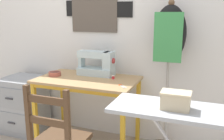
{
  "coord_description": "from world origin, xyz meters",
  "views": [
    {
      "loc": [
        1.13,
        -1.94,
        1.42
      ],
      "look_at": [
        0.29,
        0.28,
        0.88
      ],
      "focal_mm": 40.0,
      "sensor_mm": 36.0,
      "label": 1
    }
  ],
  "objects": [
    {
      "name": "wall_back",
      "position": [
        -0.0,
        0.68,
        1.28
      ],
      "size": [
        10.0,
        0.07,
        2.55
      ],
      "color": "silver",
      "rests_on": "ground_plane"
    },
    {
      "name": "fabric_bowl",
      "position": [
        -0.38,
        0.29,
        0.78
      ],
      "size": [
        0.13,
        0.13,
        0.04
      ],
      "color": "#B25647",
      "rests_on": "sewing_table"
    },
    {
      "name": "thread_spool_near_machine",
      "position": [
        0.26,
        0.37,
        0.78
      ],
      "size": [
        0.04,
        0.04,
        0.04
      ],
      "color": "red",
      "rests_on": "sewing_table"
    },
    {
      "name": "sewing_machine",
      "position": [
        0.04,
        0.48,
        0.88
      ],
      "size": [
        0.41,
        0.19,
        0.29
      ],
      "color": "silver",
      "rests_on": "sewing_table"
    },
    {
      "name": "ironing_board",
      "position": [
        1.13,
        -0.5,
        0.82
      ],
      "size": [
        1.06,
        0.34,
        0.87
      ],
      "color": "#ADB2B7",
      "rests_on": "ground_plane"
    },
    {
      "name": "storage_box",
      "position": [
        0.99,
        -0.51,
        0.92
      ],
      "size": [
        0.17,
        0.12,
        0.11
      ],
      "color": "beige",
      "rests_on": "ironing_board"
    },
    {
      "name": "sewing_table",
      "position": [
        0.0,
        0.29,
        0.66
      ],
      "size": [
        1.04,
        0.62,
        0.76
      ],
      "color": "tan",
      "rests_on": "ground_plane"
    },
    {
      "name": "filing_cabinet",
      "position": [
        -0.9,
        0.36,
        0.34
      ],
      "size": [
        0.45,
        0.46,
        0.67
      ],
      "color": "#93999E",
      "rests_on": "ground_plane"
    },
    {
      "name": "dress_form",
      "position": [
        0.79,
        0.51,
        1.13
      ],
      "size": [
        0.32,
        0.32,
        1.55
      ],
      "color": "#846647",
      "rests_on": "ground_plane"
    },
    {
      "name": "scissors",
      "position": [
        0.42,
        0.18,
        0.76
      ],
      "size": [
        0.11,
        0.11,
        0.01
      ],
      "color": "silver",
      "rests_on": "sewing_table"
    }
  ]
}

